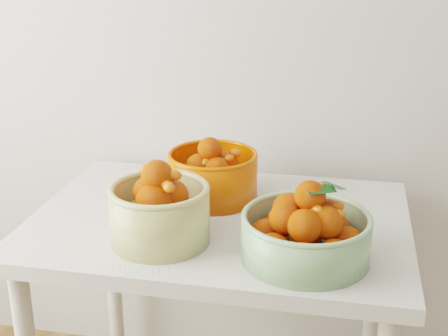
{
  "coord_description": "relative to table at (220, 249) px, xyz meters",
  "views": [
    {
      "loc": [
        -0.09,
        0.12,
        1.46
      ],
      "look_at": [
        -0.38,
        1.53,
        0.92
      ],
      "focal_mm": 50.0,
      "sensor_mm": 36.0,
      "label": 1
    }
  ],
  "objects": [
    {
      "name": "bowl_orange",
      "position": [
        -0.05,
        0.12,
        0.17
      ],
      "size": [
        0.28,
        0.28,
        0.18
      ],
      "rotation": [
        0.0,
        0.0,
        0.09
      ],
      "color": "#E74403",
      "rests_on": "table"
    },
    {
      "name": "bowl_cream",
      "position": [
        -0.12,
        -0.16,
        0.18
      ],
      "size": [
        0.32,
        0.32,
        0.21
      ],
      "rotation": [
        0.0,
        0.0,
        0.37
      ],
      "color": "tan",
      "rests_on": "table"
    },
    {
      "name": "bowl_green",
      "position": [
        0.24,
        -0.18,
        0.16
      ],
      "size": [
        0.38,
        0.38,
        0.19
      ],
      "rotation": [
        0.0,
        0.0,
        -0.33
      ],
      "color": "#8AB57E",
      "rests_on": "table"
    },
    {
      "name": "table",
      "position": [
        0.0,
        0.0,
        0.0
      ],
      "size": [
        1.0,
        0.7,
        0.75
      ],
      "color": "silver",
      "rests_on": "ground"
    }
  ]
}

